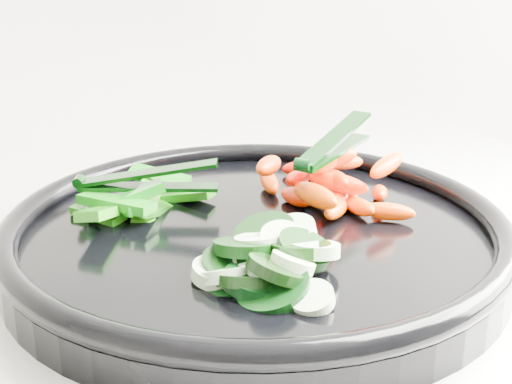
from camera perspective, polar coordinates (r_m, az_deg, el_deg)
name	(u,v)px	position (r m, az deg, el deg)	size (l,w,h in m)	color
veggie_tray	(256,236)	(0.53, 0.00, -3.51)	(0.45, 0.45, 0.04)	black
cucumber_pile	(260,263)	(0.46, 0.33, -5.70)	(0.11, 0.13, 0.04)	black
carrot_pile	(328,182)	(0.58, 5.76, 0.77)	(0.13, 0.16, 0.05)	#EA3400
pepper_pile	(134,203)	(0.57, -9.75, -0.87)	(0.12, 0.11, 0.04)	#15700A
tong_carrot	(333,146)	(0.57, 6.15, 3.69)	(0.10, 0.07, 0.02)	black
tong_pepper	(144,180)	(0.57, -8.98, 0.95)	(0.11, 0.06, 0.02)	black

